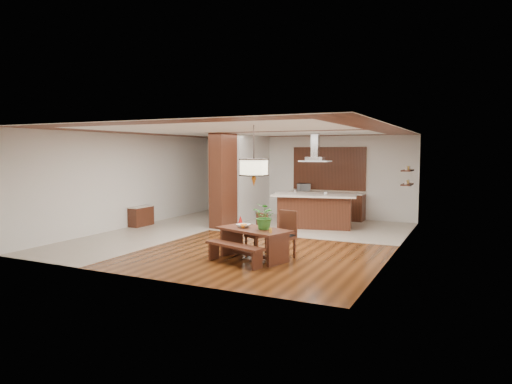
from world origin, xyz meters
The scene contains 25 objects.
room_shell centered at (0.00, 0.00, 2.06)m, with size 9.00×9.04×2.92m.
tile_hallway centered at (-2.75, 0.00, 0.01)m, with size 2.50×9.00×0.01m, color #B5A896.
tile_kitchen centered at (1.25, 2.50, 0.01)m, with size 5.50×4.00×0.01m, color #B5A896.
soffit_band centered at (0.00, 0.00, 2.88)m, with size 8.00×9.00×0.02m, color #3B1A0E.
partition_pier centered at (-1.40, 1.20, 1.45)m, with size 0.45×1.00×2.90m, color black.
partition_stub centered at (-1.40, 3.30, 1.45)m, with size 0.18×2.40×2.90m, color silver.
hallway_console centered at (-3.81, 0.20, 0.32)m, with size 0.37×0.88×0.63m, color black.
hallway_doorway centered at (-2.70, 4.40, 1.05)m, with size 1.10×0.20×2.10m, color black.
rear_counter centered at (1.00, 4.20, 0.48)m, with size 2.60×0.62×0.95m.
kitchen_window centered at (1.00, 4.46, 1.75)m, with size 2.60×0.08×1.50m, color #A96E32.
shelf_lower centered at (3.87, 2.60, 1.40)m, with size 0.26×0.90×0.04m, color black.
shelf_upper centered at (3.87, 2.60, 1.80)m, with size 0.26×0.90×0.04m, color black.
dining_table centered at (1.34, -2.27, 0.49)m, with size 1.78×1.26×0.67m.
dining_bench centered at (1.16, -2.82, 0.21)m, with size 1.46×0.32×0.41m, color black, non-canonical shape.
dining_chair_left centered at (1.10, -1.67, 0.45)m, with size 0.40×0.40×0.91m, color black, non-canonical shape.
dining_chair_right centered at (1.87, -1.92, 0.52)m, with size 0.46×0.46×1.04m, color black, non-canonical shape.
pendant_lantern centered at (1.34, -2.27, 2.25)m, with size 0.64×0.64×1.31m, color beige, non-canonical shape.
foliage_plant centered at (1.60, -2.26, 0.95)m, with size 0.51×0.44×0.57m, color #307326.
fruit_bowl centered at (1.06, -2.23, 0.71)m, with size 0.30×0.30×0.07m, color #B8B1A1.
napkin_cone centered at (0.86, -1.98, 0.78)m, with size 0.14×0.14×0.22m, color #AE110C.
gold_ornament centered at (1.86, -2.55, 0.72)m, with size 0.07×0.07×0.10m, color gold.
kitchen_island centered at (1.23, 2.22, 0.53)m, with size 2.69×1.59×1.04m.
range_hood centered at (1.23, 2.23, 2.46)m, with size 0.90×0.55×0.87m, color silver, non-canonical shape.
island_cup centered at (1.60, 2.13, 1.09)m, with size 0.11×0.11×0.09m, color silver.
microwave centered at (0.17, 4.16, 1.08)m, with size 0.48×0.32×0.26m, color #B0B2B8.
Camera 1 is at (5.60, -11.04, 2.32)m, focal length 32.00 mm.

